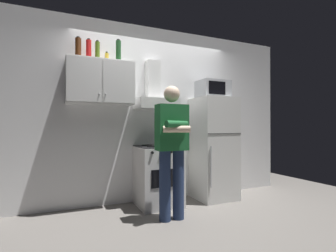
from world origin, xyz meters
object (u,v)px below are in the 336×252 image
cooking_pot (170,141)px  bottle_spice_jar (107,57)px  refrigerator (214,148)px  bottle_olive_oil (97,51)px  range_hood (155,96)px  microwave (213,90)px  bottle_rum_dark (78,48)px  upper_cabinet (100,82)px  person_standing (172,146)px  stove_oven (158,176)px  bottle_soda_red (89,50)px  bottle_wine_green (118,51)px

cooking_pot → bottle_spice_jar: bearing=162.3°
refrigerator → bottle_spice_jar: 2.12m
cooking_pot → bottle_olive_oil: bearing=167.6°
bottle_spice_jar → range_hood: bearing=-1.8°
microwave → bottle_rum_dark: bottle_rum_dark is taller
bottle_olive_oil → upper_cabinet: bearing=33.5°
bottle_spice_jar → cooking_pot: bearing=-17.7°
refrigerator → person_standing: person_standing is taller
upper_cabinet → bottle_spice_jar: 0.37m
stove_oven → bottle_olive_oil: 1.94m
refrigerator → person_standing: (-1.00, -0.61, 0.10)m
microwave → bottle_soda_red: (-1.90, 0.13, 0.45)m
bottle_olive_oil → bottle_soda_red: 0.12m
bottle_spice_jar → bottle_soda_red: (-0.24, 0.00, 0.08)m
refrigerator → bottle_olive_oil: (-1.79, 0.09, 1.37)m
refrigerator → microwave: size_ratio=3.33×
person_standing → bottle_spice_jar: bottle_spice_jar is taller
stove_oven → microwave: bearing=1.2°
cooking_pot → bottle_olive_oil: bottle_olive_oil is taller
stove_oven → refrigerator: refrigerator is taller
range_hood → person_standing: bearing=-93.9°
range_hood → bottle_spice_jar: bottle_spice_jar is taller
range_hood → bottle_spice_jar: 0.88m
bottle_olive_oil → stove_oven: bearing=-6.4°
range_hood → microwave: range_hood is taller
range_hood → bottle_soda_red: size_ratio=2.60×
refrigerator → cooking_pot: (-0.82, -0.12, 0.13)m
range_hood → stove_oven: bearing=-90.0°
person_standing → stove_oven: bearing=85.3°
bottle_spice_jar → bottle_olive_oil: bearing=-158.3°
bottle_wine_green → bottle_soda_red: bearing=175.6°
cooking_pot → microwave: bearing=9.6°
upper_cabinet → bottle_olive_oil: (-0.05, -0.03, 0.42)m
range_hood → refrigerator: 1.25m
person_standing → bottle_rum_dark: (-1.04, 0.78, 1.29)m
range_hood → bottle_olive_oil: size_ratio=2.87×
refrigerator → bottle_wine_green: size_ratio=4.93×
person_standing → bottle_spice_jar: 1.57m
microwave → bottle_spice_jar: size_ratio=3.48×
refrigerator → upper_cabinet: bearing=175.9°
refrigerator → bottle_rum_dark: bearing=175.2°
stove_oven → bottle_soda_red: bearing=171.0°
bottle_wine_green → range_hood: bearing=0.6°
person_standing → bottle_spice_jar: (-0.66, 0.75, 1.21)m
upper_cabinet → bottle_rum_dark: 0.53m
range_hood → bottle_olive_oil: 1.02m
microwave → bottle_soda_red: bottle_soda_red is taller
stove_oven → upper_cabinet: bearing=171.1°
person_standing → bottle_wine_green: bearing=124.8°
bottle_soda_red → cooking_pot: bearing=-14.0°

